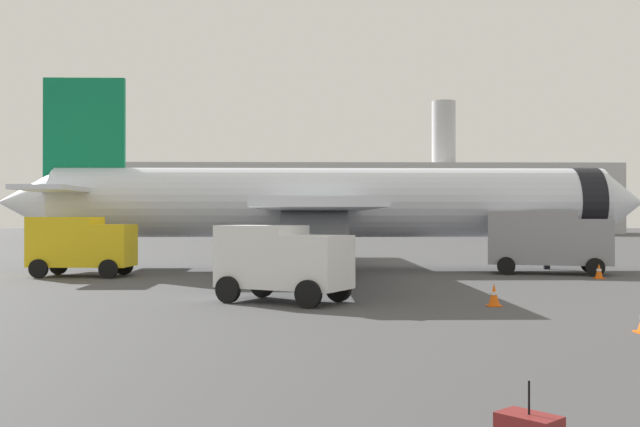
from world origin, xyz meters
TOP-DOWN VIEW (x-y plane):
  - airplane_at_gate at (1.21, 38.49)m, footprint 35.62×32.03m
  - service_truck at (-10.87, 33.94)m, footprint 4.95×2.82m
  - fuel_truck at (12.37, 35.25)m, footprint 6.42×3.97m
  - cargo_van at (-0.72, 22.76)m, footprint 4.82×3.97m
  - safety_cone_near at (13.81, 32.17)m, footprint 0.44×0.44m
  - safety_cone_far at (-1.96, 40.89)m, footprint 0.44×0.44m
  - safety_cone_outer at (6.17, 21.55)m, footprint 0.44×0.44m
  - terminal_building at (6.38, 134.91)m, footprint 100.46×16.21m

SIDE VIEW (x-z plane):
  - safety_cone_near at x=13.81m, z-range -0.01..0.70m
  - safety_cone_far at x=-1.96m, z-range -0.01..0.72m
  - safety_cone_outer at x=6.17m, z-range -0.01..0.73m
  - cargo_van at x=-0.72m, z-range 0.15..2.75m
  - service_truck at x=-10.87m, z-range 0.16..3.05m
  - fuel_truck at x=12.37m, z-range 0.17..3.37m
  - airplane_at_gate at x=1.21m, z-range -1.59..8.91m
  - terminal_building at x=6.38m, z-range -5.86..18.75m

